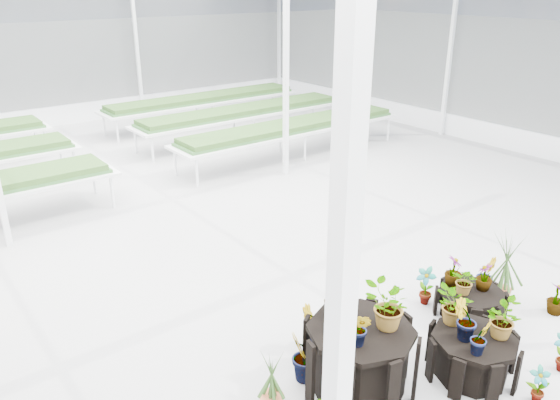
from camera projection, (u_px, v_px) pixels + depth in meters
ground_plane at (293, 286)px, 8.07m from camera, size 24.00×24.00×0.00m
greenhouse_shell at (295, 138)px, 7.23m from camera, size 18.00×24.00×4.50m
steel_frame at (295, 138)px, 7.23m from camera, size 18.00×24.00×4.50m
nursery_benches at (107, 148)px, 13.20m from camera, size 16.00×7.00×0.84m
plinth_tall at (359, 360)px, 5.86m from camera, size 1.42×1.42×0.81m
plinth_mid at (472, 356)px, 6.15m from camera, size 1.21×1.21×0.52m
plinth_low at (470, 304)px, 7.26m from camera, size 0.93×0.93×0.40m
nursery_plants at (422, 321)px, 6.30m from camera, size 4.50×2.83×1.33m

